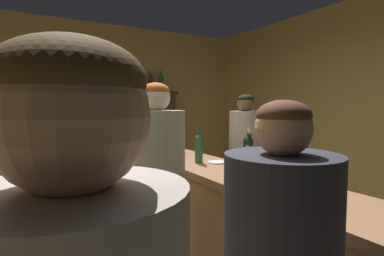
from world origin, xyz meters
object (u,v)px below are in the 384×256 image
(display_bottle_midright, at_px, (161,82))
(wine_glass_mid, at_px, (266,165))
(display_cabinet, at_px, (147,142))
(wine_bottle_merlot, at_px, (279,165))
(wine_bottle_malbec, at_px, (199,147))
(flower_arrangement, at_px, (152,137))
(bartender, at_px, (245,163))
(patron_tall, at_px, (25,166))
(patron_near_entrance, at_px, (25,207))
(bar_counter, at_px, (214,229))
(wine_bottle_chardonnay, at_px, (249,163))
(wine_glass_front, at_px, (260,158))
(wine_bottle_riesling, at_px, (248,151))
(patron_in_navy, at_px, (157,203))
(wine_glass_rear, at_px, (174,145))
(cheese_plate, at_px, (217,162))
(display_bottle_midleft, at_px, (140,82))
(display_bottle_center, at_px, (150,82))
(wine_bottle_syrah, at_px, (304,178))
(wine_glass_spare, at_px, (159,143))
(display_bottle_left, at_px, (128,82))

(display_bottle_midright, bearing_deg, wine_glass_mid, -102.68)
(wine_glass_mid, bearing_deg, display_bottle_midright, 77.32)
(display_bottle_midright, bearing_deg, display_cabinet, 180.00)
(wine_bottle_merlot, bearing_deg, wine_bottle_malbec, 91.01)
(flower_arrangement, distance_m, bartender, 1.06)
(patron_tall, bearing_deg, patron_near_entrance, -51.22)
(bar_counter, height_order, wine_bottle_malbec, wine_bottle_malbec)
(wine_bottle_chardonnay, xyz_separation_m, wine_glass_front, (0.26, 0.20, -0.02))
(patron_tall, bearing_deg, wine_bottle_riesling, -8.43)
(flower_arrangement, height_order, patron_in_navy, patron_in_navy)
(wine_bottle_chardonnay, bearing_deg, wine_glass_rear, 85.80)
(cheese_plate, xyz_separation_m, display_bottle_midleft, (0.30, 2.64, 0.85))
(display_cabinet, xyz_separation_m, wine_glass_rear, (-0.58, -2.20, 0.23))
(wine_glass_front, relative_size, flower_arrangement, 0.49)
(wine_bottle_chardonnay, xyz_separation_m, flower_arrangement, (0.13, 1.82, -0.02))
(display_bottle_midright, distance_m, bartender, 2.42)
(wine_glass_front, bearing_deg, patron_tall, 127.86)
(wine_bottle_malbec, bearing_deg, patron_tall, 136.98)
(display_bottle_center, relative_size, patron_near_entrance, 0.20)
(wine_bottle_syrah, xyz_separation_m, patron_tall, (-1.13, 2.37, -0.24))
(wine_glass_spare, height_order, display_bottle_left, display_bottle_left)
(display_bottle_midleft, bearing_deg, wine_bottle_merlot, -96.76)
(display_bottle_center, height_order, patron_tall, display_bottle_center)
(flower_arrangement, height_order, display_bottle_center, display_bottle_center)
(wine_bottle_malbec, bearing_deg, display_bottle_midleft, 80.59)
(bar_counter, bearing_deg, patron_tall, 133.33)
(wine_bottle_merlot, xyz_separation_m, display_bottle_center, (0.58, 3.44, 0.74))
(wine_glass_spare, bearing_deg, wine_bottle_syrah, -92.28)
(patron_in_navy, xyz_separation_m, patron_near_entrance, (-0.71, 0.33, -0.00))
(wine_bottle_merlot, xyz_separation_m, flower_arrangement, (-0.02, 1.90, -0.01))
(display_cabinet, relative_size, wine_glass_rear, 11.85)
(wine_bottle_merlot, xyz_separation_m, patron_tall, (-1.27, 2.06, -0.23))
(wine_glass_rear, distance_m, patron_tall, 1.47)
(bar_counter, height_order, patron_near_entrance, patron_near_entrance)
(flower_arrangement, xyz_separation_m, patron_tall, (-1.25, 0.16, -0.23))
(wine_bottle_malbec, height_order, bartender, bartender)
(patron_in_navy, bearing_deg, wine_glass_mid, -51.40)
(wine_bottle_riesling, distance_m, display_bottle_left, 3.06)
(wine_glass_front, height_order, patron_in_navy, patron_in_navy)
(wine_bottle_malbec, distance_m, wine_glass_spare, 0.70)
(flower_arrangement, bearing_deg, display_bottle_left, 81.18)
(wine_glass_rear, bearing_deg, display_bottle_left, 82.63)
(wine_bottle_merlot, bearing_deg, wine_bottle_chardonnay, 151.37)
(display_cabinet, relative_size, wine_glass_mid, 12.37)
(wine_bottle_syrah, bearing_deg, bartender, 59.31)
(flower_arrangement, bearing_deg, wine_bottle_malbec, -89.54)
(bar_counter, distance_m, patron_in_navy, 0.75)
(cheese_plate, height_order, display_bottle_center, display_bottle_center)
(wine_bottle_merlot, height_order, wine_bottle_chardonnay, wine_bottle_chardonnay)
(display_cabinet, xyz_separation_m, display_bottle_center, (0.08, 0.00, 0.98))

